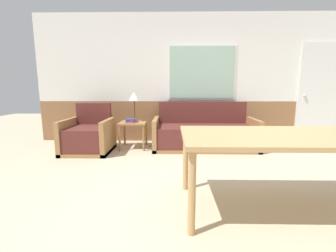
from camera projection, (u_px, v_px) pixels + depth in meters
ground_plane at (236, 196)px, 2.44m from camera, size 16.00×16.00×0.00m
wall_back at (205, 79)px, 4.81m from camera, size 7.20×0.09×2.70m
couch at (204, 134)px, 4.38m from camera, size 1.96×0.86×0.88m
armchair at (89, 137)px, 4.11m from camera, size 0.82×0.82×0.87m
side_table at (133, 126)px, 4.36m from camera, size 0.51×0.51×0.51m
table_lamp at (134, 98)px, 4.35m from camera, size 0.23×0.23×0.58m
book_stack at (131, 121)px, 4.24m from camera, size 0.23×0.17×0.07m
dining_table at (292, 141)px, 2.07m from camera, size 2.02×0.94×0.73m
entry_door at (319, 94)px, 4.76m from camera, size 0.90×0.09×2.09m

